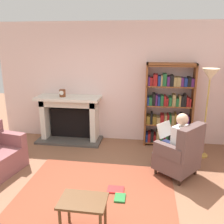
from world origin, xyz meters
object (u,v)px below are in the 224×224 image
Objects in this scene: bookshelf at (168,106)px; side_table at (83,206)px; floor_lamp at (209,83)px; armchair_reading at (180,154)px; seated_reader at (175,141)px; mantel_clock at (62,93)px; fireplace at (70,117)px.

bookshelf reaches higher than side_table.
floor_lamp is (0.69, -0.49, 0.62)m from bookshelf.
seated_reader reaches higher than armchair_reading.
floor_lamp is at bearing -6.64° from mantel_clock.
fireplace is 3.09m from side_table.
fireplace is at bearing -80.54° from armchair_reading.
side_table is at bearing -127.31° from floor_lamp.
side_table is at bearing -1.23° from armchair_reading.
mantel_clock is 0.30× the size of side_table.
floor_lamp reaches higher than armchair_reading.
mantel_clock is at bearing -77.51° from armchair_reading.
side_table is 3.25m from floor_lamp.
side_table is (1.20, -2.78, -0.74)m from mantel_clock.
fireplace is 0.81× the size of bookshelf.
mantel_clock is 2.88m from armchair_reading.
side_table is at bearing -69.37° from fireplace.
floor_lamp is (0.64, 0.79, 0.90)m from seated_reader.
seated_reader is (0.04, -1.29, -0.28)m from bookshelf.
fireplace is 0.60m from mantel_clock.
armchair_reading is at bearing -122.43° from floor_lamp.
seated_reader reaches higher than side_table.
side_table is (1.09, -2.88, -0.16)m from fireplace.
bookshelf is 1.61× the size of seated_reader.
bookshelf is 1.90× the size of armchair_reading.
fireplace is at bearing -179.15° from bookshelf.
fireplace is 3.12m from floor_lamp.
bookshelf is at bearing -139.45° from seated_reader.
mantel_clock is at bearing -176.72° from bookshelf.
fireplace is 8.97× the size of mantel_clock.
seated_reader is 2.04m from side_table.
armchair_reading is at bearing -29.09° from fireplace.
mantel_clock reaches higher than side_table.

